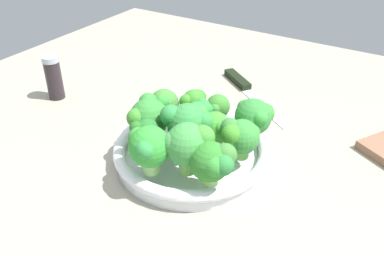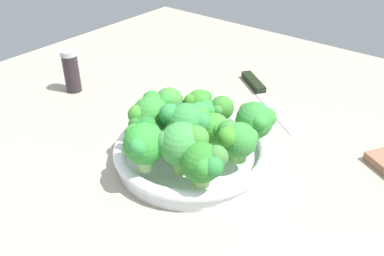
{
  "view_description": "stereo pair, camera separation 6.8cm",
  "coord_description": "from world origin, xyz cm",
  "px_view_note": "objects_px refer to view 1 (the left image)",
  "views": [
    {
      "loc": [
        -31.0,
        50.49,
        42.96
      ],
      "look_at": [
        -0.6,
        1.56,
        6.63
      ],
      "focal_mm": 38.92,
      "sensor_mm": 36.0,
      "label": 1
    },
    {
      "loc": [
        -36.55,
        46.56,
        42.96
      ],
      "look_at": [
        -0.6,
        1.56,
        6.63
      ],
      "focal_mm": 38.92,
      "sensor_mm": 36.0,
      "label": 2
    }
  ],
  "objects_px": {
    "broccoli_floret_0": "(164,104)",
    "broccoli_floret_11": "(149,117)",
    "broccoli_floret_1": "(240,136)",
    "broccoli_floret_3": "(187,124)",
    "broccoli_floret_2": "(147,133)",
    "broccoli_floret_5": "(254,116)",
    "broccoli_floret_7": "(213,162)",
    "broccoli_floret_6": "(188,145)",
    "broccoli_floret_10": "(216,127)",
    "broccoli_floret_4": "(194,102)",
    "broccoli_floret_12": "(201,115)",
    "broccoli_floret_9": "(217,108)",
    "pepper_shaker": "(54,77)",
    "knife": "(247,89)",
    "broccoli_floret_8": "(148,147)",
    "bowl": "(192,152)"
  },
  "relations": [
    {
      "from": "pepper_shaker",
      "to": "broccoli_floret_0",
      "type": "bearing_deg",
      "value": 177.68
    },
    {
      "from": "broccoli_floret_6",
      "to": "broccoli_floret_12",
      "type": "height_order",
      "value": "broccoli_floret_6"
    },
    {
      "from": "broccoli_floret_6",
      "to": "broccoli_floret_9",
      "type": "distance_m",
      "value": 0.14
    },
    {
      "from": "broccoli_floret_10",
      "to": "pepper_shaker",
      "type": "relative_size",
      "value": 0.68
    },
    {
      "from": "broccoli_floret_2",
      "to": "broccoli_floret_8",
      "type": "xyz_separation_m",
      "value": [
        -0.03,
        0.04,
        0.01
      ]
    },
    {
      "from": "broccoli_floret_9",
      "to": "broccoli_floret_7",
      "type": "bearing_deg",
      "value": 117.01
    },
    {
      "from": "broccoli_floret_9",
      "to": "broccoli_floret_12",
      "type": "height_order",
      "value": "broccoli_floret_12"
    },
    {
      "from": "broccoli_floret_12",
      "to": "broccoli_floret_7",
      "type": "bearing_deg",
      "value": 128.61
    },
    {
      "from": "broccoli_floret_4",
      "to": "broccoli_floret_5",
      "type": "xyz_separation_m",
      "value": [
        -0.12,
        0.0,
        0.01
      ]
    },
    {
      "from": "broccoli_floret_5",
      "to": "broccoli_floret_8",
      "type": "xyz_separation_m",
      "value": [
        0.1,
        0.16,
        -0.0
      ]
    },
    {
      "from": "broccoli_floret_9",
      "to": "broccoli_floret_10",
      "type": "distance_m",
      "value": 0.07
    },
    {
      "from": "broccoli_floret_3",
      "to": "broccoli_floret_4",
      "type": "xyz_separation_m",
      "value": [
        0.04,
        -0.08,
        -0.01
      ]
    },
    {
      "from": "broccoli_floret_3",
      "to": "broccoli_floret_4",
      "type": "height_order",
      "value": "broccoli_floret_3"
    },
    {
      "from": "broccoli_floret_5",
      "to": "knife",
      "type": "height_order",
      "value": "broccoli_floret_5"
    },
    {
      "from": "broccoli_floret_6",
      "to": "broccoli_floret_12",
      "type": "distance_m",
      "value": 0.1
    },
    {
      "from": "broccoli_floret_4",
      "to": "broccoli_floret_8",
      "type": "relative_size",
      "value": 0.79
    },
    {
      "from": "broccoli_floret_4",
      "to": "pepper_shaker",
      "type": "xyz_separation_m",
      "value": [
        0.34,
        0.02,
        -0.03
      ]
    },
    {
      "from": "pepper_shaker",
      "to": "broccoli_floret_6",
      "type": "bearing_deg",
      "value": 165.13
    },
    {
      "from": "broccoli_floret_3",
      "to": "knife",
      "type": "height_order",
      "value": "broccoli_floret_3"
    },
    {
      "from": "broccoli_floret_10",
      "to": "pepper_shaker",
      "type": "bearing_deg",
      "value": -4.36
    },
    {
      "from": "broccoli_floret_11",
      "to": "pepper_shaker",
      "type": "height_order",
      "value": "broccoli_floret_11"
    },
    {
      "from": "broccoli_floret_10",
      "to": "broccoli_floret_4",
      "type": "bearing_deg",
      "value": -36.4
    },
    {
      "from": "broccoli_floret_0",
      "to": "broccoli_floret_9",
      "type": "distance_m",
      "value": 0.09
    },
    {
      "from": "broccoli_floret_0",
      "to": "broccoli_floret_11",
      "type": "height_order",
      "value": "broccoli_floret_11"
    },
    {
      "from": "broccoli_floret_5",
      "to": "broccoli_floret_12",
      "type": "height_order",
      "value": "broccoli_floret_5"
    },
    {
      "from": "broccoli_floret_4",
      "to": "broccoli_floret_7",
      "type": "xyz_separation_m",
      "value": [
        -0.12,
        0.14,
        0.0
      ]
    },
    {
      "from": "broccoli_floret_12",
      "to": "broccoli_floret_10",
      "type": "bearing_deg",
      "value": 154.84
    },
    {
      "from": "broccoli_floret_2",
      "to": "broccoli_floret_5",
      "type": "distance_m",
      "value": 0.18
    },
    {
      "from": "broccoli_floret_2",
      "to": "broccoli_floret_11",
      "type": "distance_m",
      "value": 0.04
    },
    {
      "from": "broccoli_floret_0",
      "to": "broccoli_floret_1",
      "type": "xyz_separation_m",
      "value": [
        -0.16,
        0.02,
        0.0
      ]
    },
    {
      "from": "broccoli_floret_0",
      "to": "broccoli_floret_7",
      "type": "height_order",
      "value": "broccoli_floret_7"
    },
    {
      "from": "bowl",
      "to": "broccoli_floret_2",
      "type": "height_order",
      "value": "broccoli_floret_2"
    },
    {
      "from": "broccoli_floret_8",
      "to": "knife",
      "type": "relative_size",
      "value": 0.34
    },
    {
      "from": "broccoli_floret_0",
      "to": "broccoli_floret_4",
      "type": "xyz_separation_m",
      "value": [
        -0.04,
        -0.04,
        -0.0
      ]
    },
    {
      "from": "broccoli_floret_2",
      "to": "pepper_shaker",
      "type": "relative_size",
      "value": 0.62
    },
    {
      "from": "broccoli_floret_3",
      "to": "broccoli_floret_12",
      "type": "xyz_separation_m",
      "value": [
        0.0,
        -0.05,
        -0.01
      ]
    },
    {
      "from": "broccoli_floret_1",
      "to": "broccoli_floret_12",
      "type": "bearing_deg",
      "value": -14.15
    },
    {
      "from": "broccoli_floret_3",
      "to": "broccoli_floret_9",
      "type": "height_order",
      "value": "broccoli_floret_3"
    },
    {
      "from": "broccoli_floret_6",
      "to": "broccoli_floret_10",
      "type": "bearing_deg",
      "value": -93.85
    },
    {
      "from": "broccoli_floret_12",
      "to": "broccoli_floret_9",
      "type": "bearing_deg",
      "value": -99.96
    },
    {
      "from": "broccoli_floret_5",
      "to": "broccoli_floret_11",
      "type": "xyz_separation_m",
      "value": [
        0.15,
        0.09,
        -0.0
      ]
    },
    {
      "from": "broccoli_floret_0",
      "to": "pepper_shaker",
      "type": "distance_m",
      "value": 0.3
    },
    {
      "from": "broccoli_floret_1",
      "to": "broccoli_floret_5",
      "type": "distance_m",
      "value": 0.06
    },
    {
      "from": "broccoli_floret_0",
      "to": "knife",
      "type": "xyz_separation_m",
      "value": [
        -0.04,
        -0.26,
        -0.07
      ]
    },
    {
      "from": "broccoli_floret_3",
      "to": "broccoli_floret_2",
      "type": "bearing_deg",
      "value": 40.14
    },
    {
      "from": "broccoli_floret_1",
      "to": "broccoli_floret_3",
      "type": "bearing_deg",
      "value": 17.78
    },
    {
      "from": "broccoli_floret_9",
      "to": "broccoli_floret_8",
      "type": "bearing_deg",
      "value": 82.64
    },
    {
      "from": "broccoli_floret_7",
      "to": "broccoli_floret_12",
      "type": "xyz_separation_m",
      "value": [
        0.08,
        -0.1,
        0.0
      ]
    },
    {
      "from": "broccoli_floret_3",
      "to": "broccoli_floret_7",
      "type": "bearing_deg",
      "value": 144.78
    },
    {
      "from": "broccoli_floret_0",
      "to": "broccoli_floret_12",
      "type": "height_order",
      "value": "broccoli_floret_0"
    }
  ]
}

